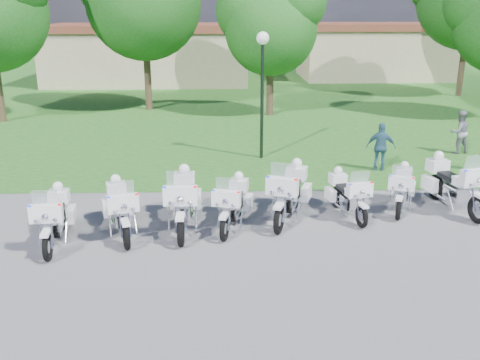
{
  "coord_description": "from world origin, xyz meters",
  "views": [
    {
      "loc": [
        -0.61,
        -12.08,
        5.25
      ],
      "look_at": [
        -0.22,
        1.2,
        0.95
      ],
      "focal_mm": 40.0,
      "sensor_mm": 36.0,
      "label": 1
    }
  ],
  "objects_px": {
    "motorcycle_5": "(347,194)",
    "bystander_b": "(459,132)",
    "motorcycle_2": "(183,200)",
    "bystander_c": "(381,147)",
    "motorcycle_1": "(120,208)",
    "motorcycle_4": "(289,192)",
    "motorcycle_7": "(454,183)",
    "motorcycle_6": "(402,188)",
    "lamp_post": "(262,65)",
    "motorcycle_0": "(54,217)",
    "motorcycle_3": "(233,203)"
  },
  "relations": [
    {
      "from": "motorcycle_2",
      "to": "lamp_post",
      "type": "distance_m",
      "value": 7.34
    },
    {
      "from": "motorcycle_3",
      "to": "motorcycle_5",
      "type": "distance_m",
      "value": 3.08
    },
    {
      "from": "lamp_post",
      "to": "bystander_c",
      "type": "relative_size",
      "value": 2.75
    },
    {
      "from": "motorcycle_1",
      "to": "motorcycle_5",
      "type": "bearing_deg",
      "value": 173.28
    },
    {
      "from": "motorcycle_5",
      "to": "motorcycle_0",
      "type": "bearing_deg",
      "value": -0.11
    },
    {
      "from": "motorcycle_0",
      "to": "motorcycle_2",
      "type": "xyz_separation_m",
      "value": [
        2.92,
        0.79,
        0.08
      ]
    },
    {
      "from": "motorcycle_3",
      "to": "motorcycle_6",
      "type": "distance_m",
      "value": 4.72
    },
    {
      "from": "motorcycle_5",
      "to": "bystander_c",
      "type": "bearing_deg",
      "value": -128.69
    },
    {
      "from": "motorcycle_3",
      "to": "motorcycle_6",
      "type": "relative_size",
      "value": 1.09
    },
    {
      "from": "motorcycle_1",
      "to": "bystander_b",
      "type": "xyz_separation_m",
      "value": [
        11.3,
        7.16,
        0.16
      ]
    },
    {
      "from": "motorcycle_0",
      "to": "motorcycle_6",
      "type": "bearing_deg",
      "value": -173.55
    },
    {
      "from": "motorcycle_0",
      "to": "motorcycle_1",
      "type": "height_order",
      "value": "motorcycle_1"
    },
    {
      "from": "lamp_post",
      "to": "motorcycle_7",
      "type": "bearing_deg",
      "value": -47.46
    },
    {
      "from": "motorcycle_1",
      "to": "motorcycle_7",
      "type": "xyz_separation_m",
      "value": [
        8.71,
        1.43,
        0.07
      ]
    },
    {
      "from": "motorcycle_7",
      "to": "bystander_b",
      "type": "bearing_deg",
      "value": -126.48
    },
    {
      "from": "motorcycle_2",
      "to": "motorcycle_4",
      "type": "bearing_deg",
      "value": -168.96
    },
    {
      "from": "motorcycle_7",
      "to": "lamp_post",
      "type": "distance_m",
      "value": 7.64
    },
    {
      "from": "bystander_c",
      "to": "motorcycle_6",
      "type": "bearing_deg",
      "value": 99.05
    },
    {
      "from": "motorcycle_5",
      "to": "bystander_b",
      "type": "xyz_separation_m",
      "value": [
        5.56,
        6.14,
        0.22
      ]
    },
    {
      "from": "motorcycle_3",
      "to": "motorcycle_4",
      "type": "distance_m",
      "value": 1.54
    },
    {
      "from": "motorcycle_0",
      "to": "motorcycle_4",
      "type": "height_order",
      "value": "motorcycle_4"
    },
    {
      "from": "motorcycle_0",
      "to": "lamp_post",
      "type": "relative_size",
      "value": 0.51
    },
    {
      "from": "motorcycle_5",
      "to": "motorcycle_7",
      "type": "xyz_separation_m",
      "value": [
        2.98,
        0.41,
        0.13
      ]
    },
    {
      "from": "lamp_post",
      "to": "bystander_b",
      "type": "distance_m",
      "value": 7.87
    },
    {
      "from": "motorcycle_7",
      "to": "bystander_c",
      "type": "relative_size",
      "value": 1.56
    },
    {
      "from": "motorcycle_6",
      "to": "bystander_b",
      "type": "bearing_deg",
      "value": -103.85
    },
    {
      "from": "motorcycle_1",
      "to": "lamp_post",
      "type": "relative_size",
      "value": 0.51
    },
    {
      "from": "motorcycle_5",
      "to": "bystander_b",
      "type": "relative_size",
      "value": 1.28
    },
    {
      "from": "lamp_post",
      "to": "motorcycle_1",
      "type": "bearing_deg",
      "value": -119.93
    },
    {
      "from": "motorcycle_2",
      "to": "bystander_c",
      "type": "xyz_separation_m",
      "value": [
        6.25,
        4.74,
        0.09
      ]
    },
    {
      "from": "motorcycle_4",
      "to": "motorcycle_5",
      "type": "xyz_separation_m",
      "value": [
        1.55,
        0.17,
        -0.13
      ]
    },
    {
      "from": "motorcycle_6",
      "to": "lamp_post",
      "type": "bearing_deg",
      "value": -35.6
    },
    {
      "from": "bystander_b",
      "to": "lamp_post",
      "type": "bearing_deg",
      "value": -8.55
    },
    {
      "from": "motorcycle_0",
      "to": "bystander_c",
      "type": "relative_size",
      "value": 1.41
    },
    {
      "from": "bystander_b",
      "to": "motorcycle_5",
      "type": "bearing_deg",
      "value": 35.84
    },
    {
      "from": "motorcycle_7",
      "to": "bystander_b",
      "type": "relative_size",
      "value": 1.57
    },
    {
      "from": "motorcycle_2",
      "to": "motorcycle_5",
      "type": "bearing_deg",
      "value": -170.99
    },
    {
      "from": "motorcycle_2",
      "to": "bystander_b",
      "type": "bearing_deg",
      "value": -145.76
    },
    {
      "from": "motorcycle_1",
      "to": "motorcycle_3",
      "type": "distance_m",
      "value": 2.75
    },
    {
      "from": "motorcycle_7",
      "to": "motorcycle_2",
      "type": "bearing_deg",
      "value": -3.2
    },
    {
      "from": "motorcycle_6",
      "to": "bystander_b",
      "type": "xyz_separation_m",
      "value": [
        3.98,
        5.7,
        0.22
      ]
    },
    {
      "from": "motorcycle_5",
      "to": "lamp_post",
      "type": "height_order",
      "value": "lamp_post"
    },
    {
      "from": "motorcycle_0",
      "to": "bystander_b",
      "type": "height_order",
      "value": "bystander_b"
    },
    {
      "from": "motorcycle_1",
      "to": "motorcycle_5",
      "type": "height_order",
      "value": "motorcycle_1"
    },
    {
      "from": "motorcycle_1",
      "to": "motorcycle_0",
      "type": "bearing_deg",
      "value": 2.65
    },
    {
      "from": "motorcycle_3",
      "to": "lamp_post",
      "type": "distance_m",
      "value": 7.0
    },
    {
      "from": "motorcycle_0",
      "to": "lamp_post",
      "type": "height_order",
      "value": "lamp_post"
    },
    {
      "from": "motorcycle_1",
      "to": "motorcycle_6",
      "type": "height_order",
      "value": "motorcycle_1"
    },
    {
      "from": "motorcycle_0",
      "to": "lamp_post",
      "type": "bearing_deg",
      "value": -132.46
    },
    {
      "from": "motorcycle_1",
      "to": "motorcycle_4",
      "type": "height_order",
      "value": "motorcycle_4"
    }
  ]
}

